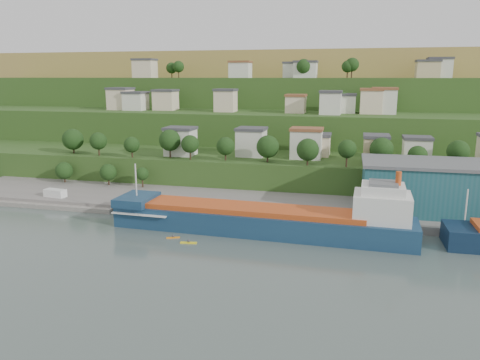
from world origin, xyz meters
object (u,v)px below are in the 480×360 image
(cargo_ship_near, at_px, (270,221))
(caravan, at_px, (55,194))
(warehouse, at_px, (424,186))
(kayak_orange, at_px, (173,237))

(cargo_ship_near, height_order, caravan, cargo_ship_near)
(warehouse, distance_m, kayak_orange, 64.12)
(cargo_ship_near, xyz_separation_m, caravan, (-64.10, 11.04, -0.18))
(caravan, height_order, kayak_orange, caravan)
(caravan, distance_m, kayak_orange, 47.85)
(warehouse, distance_m, caravan, 100.62)
(cargo_ship_near, distance_m, kayak_orange, 22.33)
(warehouse, bearing_deg, caravan, -174.87)
(caravan, relative_size, kayak_orange, 2.11)
(caravan, bearing_deg, warehouse, 13.16)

